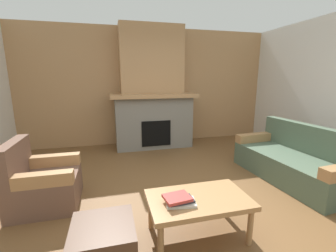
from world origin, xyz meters
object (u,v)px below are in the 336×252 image
(ottoman, at_px, (104,246))
(coffee_table, at_px, (198,202))
(armchair, at_px, (42,183))
(couch, at_px, (294,162))
(fireplace, at_px, (152,96))

(ottoman, bearing_deg, coffee_table, 10.09)
(armchair, height_order, coffee_table, armchair)
(armchair, bearing_deg, couch, -2.48)
(armchair, bearing_deg, coffee_table, -31.45)
(fireplace, height_order, coffee_table, fireplace)
(couch, bearing_deg, fireplace, 127.98)
(fireplace, height_order, couch, fireplace)
(fireplace, distance_m, armchair, 2.97)
(fireplace, bearing_deg, coffee_table, -92.65)
(fireplace, bearing_deg, couch, -52.02)
(coffee_table, bearing_deg, fireplace, 87.35)
(fireplace, bearing_deg, armchair, -129.98)
(couch, bearing_deg, ottoman, -160.35)
(fireplace, relative_size, couch, 1.45)
(coffee_table, xyz_separation_m, ottoman, (-0.91, -0.16, -0.18))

